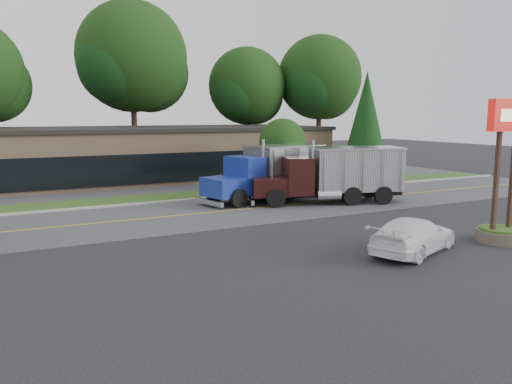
# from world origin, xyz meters

# --- Properties ---
(ground) EXTENTS (140.00, 140.00, 0.00)m
(ground) POSITION_xyz_m (0.00, 0.00, 0.00)
(ground) COLOR #303034
(ground) RESTS_ON ground
(road) EXTENTS (60.00, 8.00, 0.02)m
(road) POSITION_xyz_m (0.00, 9.00, 0.00)
(road) COLOR #545458
(road) RESTS_ON ground
(center_line) EXTENTS (60.00, 0.12, 0.01)m
(center_line) POSITION_xyz_m (0.00, 9.00, 0.00)
(center_line) COLOR gold
(center_line) RESTS_ON ground
(curb) EXTENTS (60.00, 0.30, 0.12)m
(curb) POSITION_xyz_m (0.00, 13.20, 0.00)
(curb) COLOR #9E9E99
(curb) RESTS_ON ground
(grass_verge) EXTENTS (60.00, 3.40, 0.03)m
(grass_verge) POSITION_xyz_m (0.00, 15.00, 0.00)
(grass_verge) COLOR #32521C
(grass_verge) RESTS_ON ground
(far_parking) EXTENTS (60.00, 7.00, 0.02)m
(far_parking) POSITION_xyz_m (0.00, 20.00, 0.00)
(far_parking) COLOR #545458
(far_parking) RESTS_ON ground
(strip_mall) EXTENTS (32.00, 12.00, 4.00)m
(strip_mall) POSITION_xyz_m (2.00, 26.00, 2.00)
(strip_mall) COLOR tan
(strip_mall) RESTS_ON ground
(bilo_sign) EXTENTS (2.20, 1.90, 5.95)m
(bilo_sign) POSITION_xyz_m (10.50, -2.50, 2.02)
(bilo_sign) COLOR #6B6054
(bilo_sign) RESTS_ON ground
(tree_far_c) EXTENTS (11.43, 10.76, 16.30)m
(tree_far_c) POSITION_xyz_m (4.17, 34.14, 10.41)
(tree_far_c) COLOR #382619
(tree_far_c) RESTS_ON ground
(tree_far_d) EXTENTS (8.75, 8.24, 12.49)m
(tree_far_d) POSITION_xyz_m (16.13, 33.10, 7.97)
(tree_far_d) COLOR #382619
(tree_far_d) RESTS_ON ground
(tree_far_e) EXTENTS (9.83, 9.26, 14.03)m
(tree_far_e) POSITION_xyz_m (24.15, 31.12, 8.95)
(tree_far_e) COLOR #382619
(tree_far_e) RESTS_ON ground
(evergreen_right) EXTENTS (3.95, 3.95, 8.97)m
(evergreen_right) POSITION_xyz_m (20.00, 18.00, 4.93)
(evergreen_right) COLOR #382619
(evergreen_right) RESTS_ON ground
(tree_verge) EXTENTS (3.56, 3.35, 5.07)m
(tree_verge) POSITION_xyz_m (10.05, 15.04, 3.22)
(tree_verge) COLOR #382619
(tree_verge) RESTS_ON ground
(dump_truck_blue) EXTENTS (8.81, 4.45, 3.36)m
(dump_truck_blue) POSITION_xyz_m (7.19, 11.56, 1.81)
(dump_truck_blue) COLOR black
(dump_truck_blue) RESTS_ON ground
(dump_truck_maroon) EXTENTS (9.48, 5.18, 3.36)m
(dump_truck_maroon) POSITION_xyz_m (9.96, 8.50, 1.81)
(dump_truck_maroon) COLOR black
(dump_truck_maroon) RESTS_ON ground
(rally_car) EXTENTS (5.11, 3.54, 1.37)m
(rally_car) POSITION_xyz_m (6.01, -2.04, 0.69)
(rally_car) COLOR white
(rally_car) RESTS_ON ground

